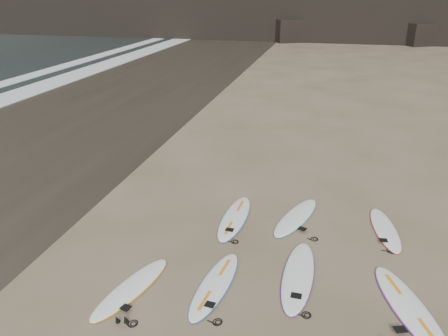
# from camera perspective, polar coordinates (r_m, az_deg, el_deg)

# --- Properties ---
(ground) EXTENTS (240.00, 240.00, 0.00)m
(ground) POSITION_cam_1_polar(r_m,az_deg,el_deg) (9.90, 15.11, -15.18)
(ground) COLOR #897559
(ground) RESTS_ON ground
(wet_sand) EXTENTS (12.00, 200.00, 0.01)m
(wet_sand) POSITION_cam_1_polar(r_m,az_deg,el_deg) (22.54, -20.29, 5.96)
(wet_sand) COLOR #383026
(wet_sand) RESTS_ON ground
(surfboard_0) EXTENTS (1.18, 2.45, 0.09)m
(surfboard_0) POSITION_cam_1_polar(r_m,az_deg,el_deg) (9.78, -12.00, -15.03)
(surfboard_0) COLOR white
(surfboard_0) RESTS_ON ground
(surfboard_1) EXTENTS (0.86, 2.52, 0.09)m
(surfboard_1) POSITION_cam_1_polar(r_m,az_deg,el_deg) (9.67, -1.18, -14.95)
(surfboard_1) COLOR white
(surfboard_1) RESTS_ON ground
(surfboard_2) EXTENTS (0.72, 2.73, 0.10)m
(surfboard_2) POSITION_cam_1_polar(r_m,az_deg,el_deg) (10.05, 9.67, -13.62)
(surfboard_2) COLOR white
(surfboard_2) RESTS_ON ground
(surfboard_3) EXTENTS (1.56, 2.82, 0.10)m
(surfboard_3) POSITION_cam_1_polar(r_m,az_deg,el_deg) (9.81, 23.03, -16.42)
(surfboard_3) COLOR white
(surfboard_3) RESTS_ON ground
(surfboard_5) EXTENTS (0.72, 2.64, 0.09)m
(surfboard_5) POSITION_cam_1_polar(r_m,az_deg,el_deg) (12.12, 1.40, -6.48)
(surfboard_5) COLOR white
(surfboard_5) RESTS_ON ground
(surfboard_6) EXTENTS (1.37, 2.59, 0.09)m
(surfboard_6) POSITION_cam_1_polar(r_m,az_deg,el_deg) (12.31, 9.39, -6.31)
(surfboard_6) COLOR white
(surfboard_6) RESTS_ON ground
(surfboard_7) EXTENTS (0.90, 2.37, 0.08)m
(surfboard_7) POSITION_cam_1_polar(r_m,az_deg,el_deg) (12.34, 20.29, -7.48)
(surfboard_7) COLOR white
(surfboard_7) RESTS_ON ground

